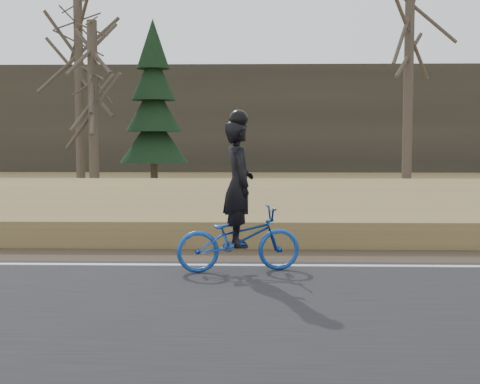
{
  "coord_description": "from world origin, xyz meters",
  "views": [
    {
      "loc": [
        0.96,
        -9.31,
        1.89
      ],
      "look_at": [
        0.69,
        0.5,
        1.1
      ],
      "focal_mm": 50.0,
      "sensor_mm": 36.0,
      "label": 1
    }
  ],
  "objects": [
    {
      "name": "ground",
      "position": [
        0.0,
        0.0,
        0.0
      ],
      "size": [
        120.0,
        120.0,
        0.0
      ],
      "primitive_type": "plane",
      "color": "olive",
      "rests_on": "ground"
    },
    {
      "name": "road",
      "position": [
        0.0,
        -2.5,
        0.03
      ],
      "size": [
        120.0,
        6.0,
        0.06
      ],
      "primitive_type": "cube",
      "color": "black",
      "rests_on": "ground"
    },
    {
      "name": "edge_line",
      "position": [
        0.0,
        0.2,
        0.07
      ],
      "size": [
        120.0,
        0.12,
        0.01
      ],
      "primitive_type": "cube",
      "color": "silver",
      "rests_on": "road"
    },
    {
      "name": "shoulder",
      "position": [
        0.0,
        1.2,
        0.02
      ],
      "size": [
        120.0,
        1.6,
        0.04
      ],
      "primitive_type": "cube",
      "color": "#473A2B",
      "rests_on": "ground"
    },
    {
      "name": "embankment",
      "position": [
        0.0,
        4.2,
        0.22
      ],
      "size": [
        120.0,
        5.0,
        0.44
      ],
      "primitive_type": "cube",
      "color": "olive",
      "rests_on": "ground"
    },
    {
      "name": "ballast",
      "position": [
        0.0,
        8.0,
        0.23
      ],
      "size": [
        120.0,
        3.0,
        0.45
      ],
      "primitive_type": "cube",
      "color": "slate",
      "rests_on": "ground"
    },
    {
      "name": "railroad",
      "position": [
        0.0,
        8.0,
        0.53
      ],
      "size": [
        120.0,
        2.4,
        0.29
      ],
      "color": "black",
      "rests_on": "ballast"
    },
    {
      "name": "treeline_backdrop",
      "position": [
        0.0,
        30.0,
        3.0
      ],
      "size": [
        120.0,
        4.0,
        6.0
      ],
      "primitive_type": "cube",
      "color": "#383328",
      "rests_on": "ground"
    },
    {
      "name": "cyclist",
      "position": [
        0.69,
        -0.22,
        0.77
      ],
      "size": [
        1.79,
        0.92,
        2.22
      ],
      "rotation": [
        0.0,
        0.0,
        1.77
      ],
      "color": "#17469F",
      "rests_on": "road"
    },
    {
      "name": "bare_tree_left",
      "position": [
        -6.26,
        17.67,
        4.35
      ],
      "size": [
        0.36,
        0.36,
        8.7
      ],
      "primitive_type": "cylinder",
      "color": "brown",
      "rests_on": "ground"
    },
    {
      "name": "bare_tree_near_left",
      "position": [
        -4.91,
        14.48,
        3.03
      ],
      "size": [
        0.36,
        0.36,
        6.05
      ],
      "primitive_type": "cylinder",
      "color": "brown",
      "rests_on": "ground"
    },
    {
      "name": "bare_tree_center",
      "position": [
        6.53,
        15.82,
        4.34
      ],
      "size": [
        0.36,
        0.36,
        8.69
      ],
      "primitive_type": "cylinder",
      "color": "brown",
      "rests_on": "ground"
    },
    {
      "name": "conifer",
      "position": [
        -3.02,
        16.19,
        3.03
      ],
      "size": [
        2.6,
        2.6,
        6.41
      ],
      "color": "brown",
      "rests_on": "ground"
    }
  ]
}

